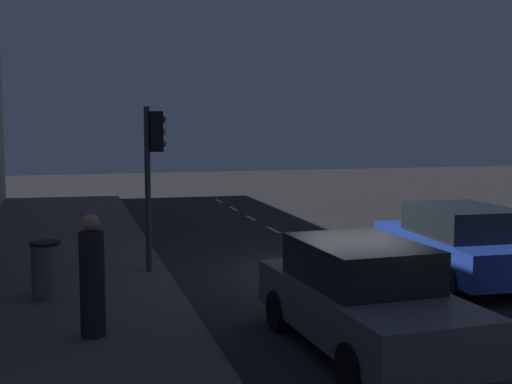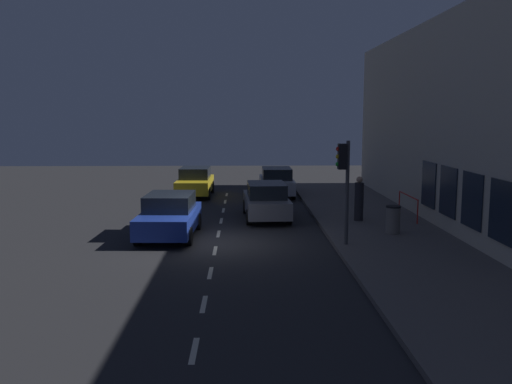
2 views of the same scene
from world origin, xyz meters
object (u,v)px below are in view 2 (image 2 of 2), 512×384
object	(u,v)px
trash_bin	(393,220)
parked_car_0	(266,201)
traffic_light	(344,171)
parked_car_2	(169,216)
parked_car_1	(277,182)
parked_car_3	(195,182)
pedestrian_0	(359,200)

from	to	relation	value
trash_bin	parked_car_0	bearing A→B (deg)	140.26
traffic_light	parked_car_0	distance (m)	6.16
trash_bin	parked_car_2	bearing A→B (deg)	177.90
parked_car_2	trash_bin	bearing A→B (deg)	179.90
parked_car_1	parked_car_2	world-z (taller)	same
parked_car_0	trash_bin	distance (m)	5.84
parked_car_2	trash_bin	size ratio (longest dim) A/B	4.27
traffic_light	parked_car_0	size ratio (longest dim) A/B	0.80
traffic_light	parked_car_3	size ratio (longest dim) A/B	0.81
traffic_light	pedestrian_0	distance (m)	4.68
traffic_light	parked_car_3	xyz separation A→B (m)	(-5.99, 12.32, -1.82)
parked_car_1	parked_car_2	bearing A→B (deg)	-113.88
parked_car_3	pedestrian_0	distance (m)	11.02
trash_bin	parked_car_1	bearing A→B (deg)	109.02
parked_car_0	parked_car_1	distance (m)	6.86
parked_car_1	trash_bin	bearing A→B (deg)	-70.86
parked_car_3	pedestrian_0	xyz separation A→B (m)	(7.41, -8.16, 0.21)
parked_car_2	trash_bin	world-z (taller)	parked_car_2
parked_car_3	parked_car_2	bearing A→B (deg)	90.81
parked_car_2	parked_car_3	xyz separation A→B (m)	(0.05, 10.34, -0.00)
traffic_light	parked_car_1	distance (m)	12.43
parked_car_0	pedestrian_0	size ratio (longest dim) A/B	2.39
parked_car_3	pedestrian_0	size ratio (longest dim) A/B	2.35
parked_car_2	trash_bin	distance (m)	8.20
parked_car_1	parked_car_3	distance (m)	4.51
traffic_light	trash_bin	xyz separation A→B (m)	(2.15, 1.68, -1.95)
parked_car_0	trash_bin	world-z (taller)	parked_car_0
parked_car_0	parked_car_3	xyz separation A→B (m)	(-3.66, 6.92, -0.00)
parked_car_3	parked_car_1	bearing A→B (deg)	179.69
traffic_light	parked_car_3	distance (m)	13.82
traffic_light	trash_bin	world-z (taller)	traffic_light
parked_car_2	pedestrian_0	distance (m)	7.77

